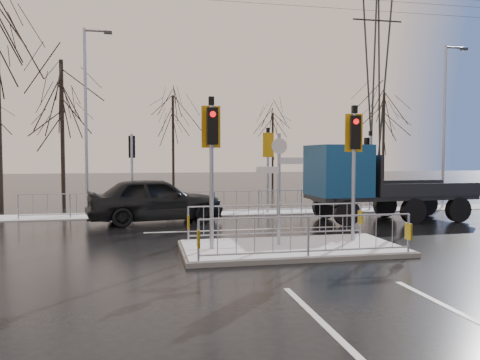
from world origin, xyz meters
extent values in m
plane|color=black|center=(0.00, 0.00, 0.00)|extent=(120.00, 120.00, 0.00)
cube|color=white|center=(0.00, 8.60, 0.02)|extent=(30.00, 2.00, 0.04)
cube|color=silver|center=(-1.20, -5.50, 0.00)|extent=(0.12, 4.00, 0.01)
cube|color=silver|center=(1.20, -5.50, 0.00)|extent=(0.12, 4.00, 0.01)
cube|color=silver|center=(0.00, 3.80, 0.00)|extent=(8.00, 0.15, 0.01)
cube|color=slate|center=(0.00, 0.00, 0.06)|extent=(6.00, 3.00, 0.12)
cube|color=white|center=(0.00, 0.00, 0.14)|extent=(5.85, 2.85, 0.03)
cube|color=gold|center=(-2.70, -1.38, 0.67)|extent=(0.05, 0.28, 0.42)
cube|color=gold|center=(2.70, -1.38, 0.67)|extent=(0.05, 0.28, 0.42)
cube|color=gold|center=(-2.70, 1.38, 0.67)|extent=(0.05, 0.28, 0.42)
cube|color=gold|center=(2.70, 1.38, 0.67)|extent=(0.05, 0.28, 0.42)
cylinder|color=#9A9FA8|center=(-2.20, 0.00, 2.02)|extent=(0.11, 0.11, 3.80)
cube|color=black|center=(-2.20, -0.18, 3.37)|extent=(0.28, 0.22, 0.95)
cylinder|color=red|center=(-2.20, -0.29, 3.67)|extent=(0.16, 0.04, 0.16)
cube|color=#D5970C|center=(-2.20, 0.07, 3.37)|extent=(0.50, 0.03, 1.10)
cube|color=black|center=(-2.20, 0.00, 4.04)|extent=(0.14, 0.14, 0.22)
cylinder|color=#9A9FA8|center=(2.00, 0.40, 1.97)|extent=(0.11, 0.11, 3.70)
cube|color=black|center=(1.95, 0.23, 3.27)|extent=(0.33, 0.28, 0.95)
cylinder|color=red|center=(1.93, 0.12, 3.57)|extent=(0.16, 0.08, 0.16)
cube|color=#D5970C|center=(2.02, 0.47, 3.27)|extent=(0.49, 0.16, 1.10)
cube|color=black|center=(2.00, 0.40, 3.94)|extent=(0.14, 0.14, 0.22)
cylinder|color=#9A9FA8|center=(-0.30, 0.20, 1.67)|extent=(0.09, 0.09, 3.10)
cube|color=silver|center=(0.05, 0.20, 2.47)|extent=(0.70, 0.14, 0.18)
cube|color=silver|center=(-0.62, 0.20, 2.22)|extent=(0.62, 0.15, 0.18)
cylinder|color=silver|center=(-0.30, 0.17, 2.87)|extent=(0.44, 0.03, 0.44)
cylinder|color=#9A9FA8|center=(-4.50, 8.30, 1.79)|extent=(0.11, 0.11, 3.50)
cube|color=black|center=(-4.50, 8.48, 2.99)|extent=(0.28, 0.22, 0.95)
cylinder|color=red|center=(-4.50, 8.59, 3.29)|extent=(0.16, 0.04, 0.16)
cylinder|color=#9A9FA8|center=(1.50, 8.30, 1.84)|extent=(0.11, 0.11, 3.60)
cube|color=black|center=(1.50, 8.48, 3.09)|extent=(0.28, 0.22, 0.95)
cylinder|color=red|center=(1.50, 8.59, 3.39)|extent=(0.16, 0.04, 0.16)
cube|color=#D5970C|center=(1.50, 8.23, 3.09)|extent=(0.50, 0.03, 1.10)
cube|color=black|center=(1.50, 8.30, 3.76)|extent=(0.14, 0.14, 0.22)
cylinder|color=#9A9FA8|center=(6.50, 8.30, 1.79)|extent=(0.11, 0.11, 3.50)
cube|color=black|center=(6.45, 8.47, 2.99)|extent=(0.33, 0.28, 0.95)
cylinder|color=red|center=(6.43, 8.58, 3.29)|extent=(0.16, 0.08, 0.16)
cube|color=black|center=(6.50, 8.30, 3.66)|extent=(0.14, 0.14, 0.22)
imported|color=black|center=(-3.54, 6.30, 0.89)|extent=(5.54, 3.05, 1.78)
cylinder|color=black|center=(3.37, 3.90, 0.49)|extent=(0.99, 0.32, 0.99)
cylinder|color=black|center=(3.31, 5.97, 0.49)|extent=(0.99, 0.32, 0.99)
cylinder|color=black|center=(6.13, 3.97, 0.49)|extent=(0.99, 0.32, 0.99)
cylinder|color=black|center=(6.07, 6.05, 0.49)|extent=(0.99, 0.32, 0.99)
cylinder|color=black|center=(8.10, 4.03, 0.49)|extent=(0.99, 0.32, 0.99)
cylinder|color=black|center=(8.05, 6.10, 0.49)|extent=(0.99, 0.32, 0.99)
cube|color=black|center=(5.71, 5.00, 0.97)|extent=(6.57, 2.44, 0.16)
cube|color=navy|center=(3.44, 4.94, 2.03)|extent=(2.04, 2.42, 1.97)
cube|color=black|center=(4.40, 4.96, 2.43)|extent=(0.09, 1.97, 1.09)
cube|color=#2D3033|center=(2.85, 4.92, 0.94)|extent=(0.18, 2.27, 0.35)
cube|color=black|center=(6.79, 5.03, 1.11)|extent=(4.40, 2.48, 0.12)
cube|color=black|center=(4.67, 4.97, 1.90)|extent=(0.14, 2.37, 1.48)
cylinder|color=black|center=(-8.00, 12.50, 3.68)|extent=(0.20, 0.20, 7.36)
cylinder|color=black|center=(-2.00, 22.00, 3.45)|extent=(0.19, 0.19, 6.90)
cylinder|color=black|center=(6.00, 24.00, 2.99)|extent=(0.16, 0.16, 5.98)
cylinder|color=black|center=(14.00, 21.00, 3.68)|extent=(0.20, 0.20, 7.36)
cylinder|color=#9A9FA8|center=(10.50, 8.50, 4.00)|extent=(0.14, 0.14, 8.00)
cylinder|color=#9A9FA8|center=(11.00, 8.50, 7.90)|extent=(1.00, 0.10, 0.10)
cube|color=#2D3033|center=(11.50, 8.50, 7.85)|extent=(0.35, 0.18, 0.12)
cylinder|color=#9A9FA8|center=(-6.50, 9.50, 4.10)|extent=(0.14, 0.14, 8.20)
cylinder|color=#9A9FA8|center=(-6.00, 9.50, 8.10)|extent=(1.00, 0.10, 0.10)
cube|color=#2D3033|center=(-5.50, 9.50, 8.05)|extent=(0.35, 0.18, 0.12)
cylinder|color=#2D3033|center=(18.60, 30.60, 10.00)|extent=(1.18, 1.18, 19.97)
cylinder|color=#2D3033|center=(17.40, 30.60, 10.00)|extent=(1.18, 1.18, 19.97)
cylinder|color=#2D3033|center=(18.60, 29.40, 10.00)|extent=(1.18, 1.18, 19.97)
cylinder|color=#2D3033|center=(17.40, 29.40, 10.00)|extent=(1.18, 1.18, 19.97)
cylinder|color=#2D3033|center=(18.00, 30.00, 15.60)|extent=(5.00, 0.16, 0.16)
camera|label=1|loc=(-3.86, -12.20, 2.61)|focal=35.00mm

